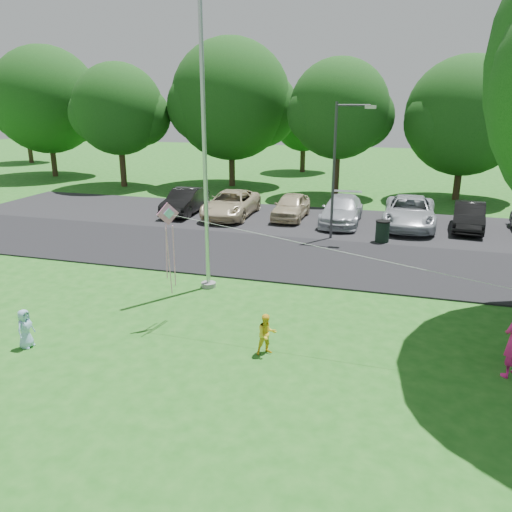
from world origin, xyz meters
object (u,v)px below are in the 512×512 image
(street_lamp, at_px, (340,159))
(trash_can, at_px, (382,232))
(kite, at_px, (177,230))
(child_yellow, at_px, (267,334))
(child_blue, at_px, (25,329))
(flagpole, at_px, (205,166))

(street_lamp, xyz_separation_m, trash_can, (2.07, 0.01, -3.15))
(trash_can, xyz_separation_m, kite, (-5.15, -10.32, 2.26))
(child_yellow, bearing_deg, kite, 123.97)
(child_blue, bearing_deg, flagpole, -26.03)
(child_yellow, xyz_separation_m, kite, (-2.85, 1.05, 2.24))
(flagpole, distance_m, kite, 3.28)
(trash_can, height_order, child_blue, child_blue)
(street_lamp, height_order, child_blue, street_lamp)
(street_lamp, distance_m, kite, 10.80)
(flagpole, distance_m, street_lamp, 8.12)
(trash_can, height_order, child_yellow, child_yellow)
(child_blue, distance_m, kite, 4.67)
(flagpole, bearing_deg, child_yellow, -51.66)
(trash_can, distance_m, kite, 11.75)
(flagpole, bearing_deg, trash_can, 53.42)
(flagpole, xyz_separation_m, child_blue, (-2.94, -5.43, -3.64))
(child_yellow, bearing_deg, flagpole, 92.52)
(child_yellow, height_order, child_blue, child_yellow)
(child_yellow, xyz_separation_m, child_blue, (-6.10, -1.42, -0.01))
(child_yellow, distance_m, kite, 3.77)
(flagpole, height_order, trash_can, flagpole)
(kite, bearing_deg, flagpole, 53.22)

